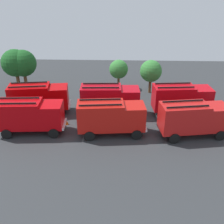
# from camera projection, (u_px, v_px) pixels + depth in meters

# --- Properties ---
(ground_plane) EXTENTS (54.59, 54.59, 0.00)m
(ground_plane) POSITION_uv_depth(u_px,v_px,m) (112.00, 123.00, 30.44)
(ground_plane) COLOR #2D3033
(fire_truck_0) EXTENTS (7.34, 3.12, 3.88)m
(fire_truck_0) POSITION_uv_depth(u_px,v_px,m) (29.00, 115.00, 27.55)
(fire_truck_0) COLOR #BA0409
(fire_truck_0) RESTS_ON ground
(fire_truck_1) EXTENTS (7.39, 3.29, 3.88)m
(fire_truck_1) POSITION_uv_depth(u_px,v_px,m) (111.00, 116.00, 27.23)
(fire_truck_1) COLOR red
(fire_truck_1) RESTS_ON ground
(fire_truck_2) EXTENTS (7.49, 3.64, 3.88)m
(fire_truck_2) POSITION_uv_depth(u_px,v_px,m) (193.00, 118.00, 26.96)
(fire_truck_2) COLOR red
(fire_truck_2) RESTS_ON ground
(fire_truck_3) EXTENTS (7.47, 3.58, 3.88)m
(fire_truck_3) POSITION_uv_depth(u_px,v_px,m) (39.00, 97.00, 31.83)
(fire_truck_3) COLOR #B50407
(fire_truck_3) RESTS_ON ground
(fire_truck_4) EXTENTS (7.31, 3.04, 3.88)m
(fire_truck_4) POSITION_uv_depth(u_px,v_px,m) (110.00, 98.00, 31.45)
(fire_truck_4) COLOR #B10814
(fire_truck_4) RESTS_ON ground
(fire_truck_5) EXTENTS (7.39, 3.29, 3.88)m
(fire_truck_5) POSITION_uv_depth(u_px,v_px,m) (181.00, 98.00, 31.57)
(fire_truck_5) COLOR #BA0810
(fire_truck_5) RESTS_ON ground
(firefighter_1) EXTENTS (0.44, 0.48, 1.82)m
(firefighter_1) POSITION_uv_depth(u_px,v_px,m) (105.00, 94.00, 35.44)
(firefighter_1) COLOR black
(firefighter_1) RESTS_ON ground
(tree_0) EXTENTS (3.99, 3.99, 6.19)m
(tree_0) POSITION_uv_depth(u_px,v_px,m) (15.00, 63.00, 37.92)
(tree_0) COLOR brown
(tree_0) RESTS_ON ground
(tree_1) EXTENTS (3.91, 3.91, 6.07)m
(tree_1) POSITION_uv_depth(u_px,v_px,m) (23.00, 63.00, 38.09)
(tree_1) COLOR brown
(tree_1) RESTS_ON ground
(tree_2) EXTENTS (2.85, 2.85, 4.41)m
(tree_2) POSITION_uv_depth(u_px,v_px,m) (119.00, 69.00, 39.21)
(tree_2) COLOR brown
(tree_2) RESTS_ON ground
(tree_3) EXTENTS (3.15, 3.15, 4.89)m
(tree_3) POSITION_uv_depth(u_px,v_px,m) (151.00, 71.00, 37.35)
(tree_3) COLOR brown
(tree_3) RESTS_ON ground
(traffic_cone_0) EXTENTS (0.46, 0.46, 0.66)m
(traffic_cone_0) POSITION_uv_depth(u_px,v_px,m) (66.00, 122.00, 29.98)
(traffic_cone_0) COLOR #F2600C
(traffic_cone_0) RESTS_ON ground
(traffic_cone_1) EXTENTS (0.48, 0.48, 0.68)m
(traffic_cone_1) POSITION_uv_depth(u_px,v_px,m) (156.00, 102.00, 35.00)
(traffic_cone_1) COLOR #F2600C
(traffic_cone_1) RESTS_ON ground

